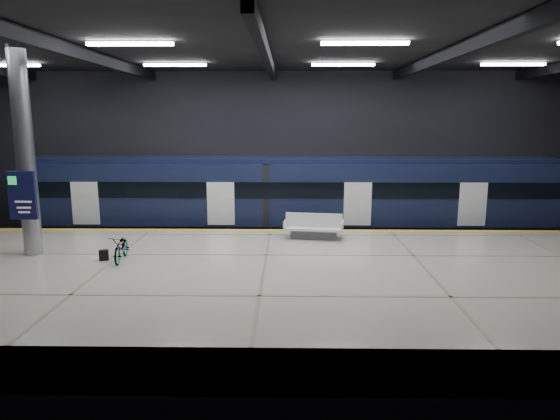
{
  "coord_description": "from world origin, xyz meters",
  "views": [
    {
      "loc": [
        0.75,
        -17.45,
        5.69
      ],
      "look_at": [
        0.42,
        1.5,
        2.2
      ],
      "focal_mm": 32.0,
      "sensor_mm": 36.0,
      "label": 1
    }
  ],
  "objects": [
    {
      "name": "bicycle",
      "position": [
        -4.7,
        -1.76,
        1.54
      ],
      "size": [
        0.74,
        1.72,
        0.88
      ],
      "primitive_type": "imported",
      "rotation": [
        0.0,
        0.0,
        0.1
      ],
      "color": "#99999E",
      "rests_on": "platform"
    },
    {
      "name": "train",
      "position": [
        2.57,
        5.5,
        2.06
      ],
      "size": [
        29.4,
        2.84,
        3.79
      ],
      "color": "black",
      "rests_on": "ground"
    },
    {
      "name": "pannier_bag",
      "position": [
        -5.3,
        -1.76,
        1.28
      ],
      "size": [
        0.34,
        0.27,
        0.35
      ],
      "primitive_type": "cube",
      "rotation": [
        0.0,
        0.0,
        0.34
      ],
      "color": "black",
      "rests_on": "platform"
    },
    {
      "name": "room_shell",
      "position": [
        -0.0,
        0.0,
        5.72
      ],
      "size": [
        30.1,
        16.1,
        8.05
      ],
      "color": "black",
      "rests_on": "ground"
    },
    {
      "name": "ground",
      "position": [
        0.0,
        0.0,
        0.0
      ],
      "size": [
        30.0,
        30.0,
        0.0
      ],
      "primitive_type": "plane",
      "color": "black",
      "rests_on": "ground"
    },
    {
      "name": "bench",
      "position": [
        1.73,
        1.39,
        1.45
      ],
      "size": [
        2.37,
        1.25,
        1.0
      ],
      "rotation": [
        0.0,
        0.0,
        -0.15
      ],
      "color": "#595B60",
      "rests_on": "platform"
    },
    {
      "name": "rails",
      "position": [
        0.0,
        5.5,
        0.08
      ],
      "size": [
        30.0,
        1.52,
        0.16
      ],
      "color": "gray",
      "rests_on": "ground"
    },
    {
      "name": "safety_strip",
      "position": [
        0.0,
        2.75,
        1.11
      ],
      "size": [
        30.0,
        0.4,
        0.01
      ],
      "primitive_type": "cube",
      "color": "gold",
      "rests_on": "platform"
    },
    {
      "name": "info_column",
      "position": [
        -8.0,
        -1.03,
        4.46
      ],
      "size": [
        0.9,
        0.78,
        6.9
      ],
      "color": "#9EA0A5",
      "rests_on": "platform"
    },
    {
      "name": "platform",
      "position": [
        0.0,
        -2.5,
        0.55
      ],
      "size": [
        30.0,
        11.0,
        1.1
      ],
      "primitive_type": "cube",
      "color": "beige",
      "rests_on": "ground"
    }
  ]
}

